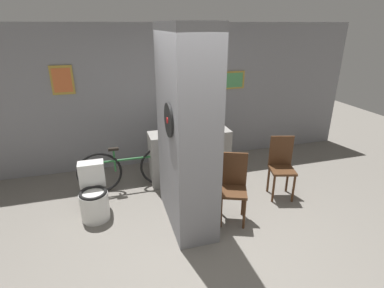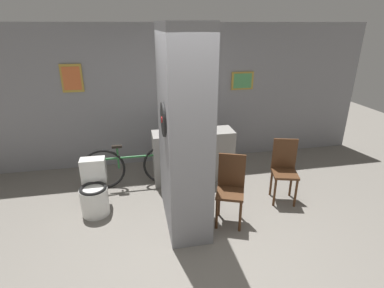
{
  "view_description": "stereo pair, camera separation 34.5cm",
  "coord_description": "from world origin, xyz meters",
  "px_view_note": "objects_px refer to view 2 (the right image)",
  "views": [
    {
      "loc": [
        -0.94,
        -2.83,
        2.57
      ],
      "look_at": [
        0.2,
        1.04,
        0.95
      ],
      "focal_mm": 28.0,
      "sensor_mm": 36.0,
      "label": 1
    },
    {
      "loc": [
        -0.6,
        -2.91,
        2.57
      ],
      "look_at": [
        0.2,
        1.04,
        0.95
      ],
      "focal_mm": 28.0,
      "sensor_mm": 36.0,
      "label": 2
    }
  ],
  "objects_px": {
    "chair_by_doorway": "(284,168)",
    "bicycle": "(134,166)",
    "chair_near_pillar": "(231,186)",
    "toilet": "(94,192)",
    "bottle_tall": "(200,124)"
  },
  "relations": [
    {
      "from": "chair_by_doorway",
      "to": "toilet",
      "type": "bearing_deg",
      "value": -168.73
    },
    {
      "from": "chair_near_pillar",
      "to": "bottle_tall",
      "type": "xyz_separation_m",
      "value": [
        -0.13,
        1.33,
        0.46
      ]
    },
    {
      "from": "bicycle",
      "to": "bottle_tall",
      "type": "xyz_separation_m",
      "value": [
        1.13,
        0.1,
        0.63
      ]
    },
    {
      "from": "bicycle",
      "to": "bottle_tall",
      "type": "bearing_deg",
      "value": 4.94
    },
    {
      "from": "bicycle",
      "to": "bottle_tall",
      "type": "height_order",
      "value": "bottle_tall"
    },
    {
      "from": "toilet",
      "to": "bicycle",
      "type": "distance_m",
      "value": 0.87
    },
    {
      "from": "chair_near_pillar",
      "to": "chair_by_doorway",
      "type": "relative_size",
      "value": 1.0
    },
    {
      "from": "chair_near_pillar",
      "to": "chair_by_doorway",
      "type": "bearing_deg",
      "value": 42.89
    },
    {
      "from": "chair_near_pillar",
      "to": "bottle_tall",
      "type": "height_order",
      "value": "bottle_tall"
    },
    {
      "from": "bicycle",
      "to": "toilet",
      "type": "bearing_deg",
      "value": -132.29
    },
    {
      "from": "toilet",
      "to": "bottle_tall",
      "type": "xyz_separation_m",
      "value": [
        1.72,
        0.74,
        0.68
      ]
    },
    {
      "from": "toilet",
      "to": "bottle_tall",
      "type": "distance_m",
      "value": 1.99
    },
    {
      "from": "chair_by_doorway",
      "to": "bicycle",
      "type": "bearing_deg",
      "value": 174.65
    },
    {
      "from": "toilet",
      "to": "bicycle",
      "type": "bearing_deg",
      "value": 47.71
    },
    {
      "from": "bottle_tall",
      "to": "bicycle",
      "type": "bearing_deg",
      "value": -175.06
    }
  ]
}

